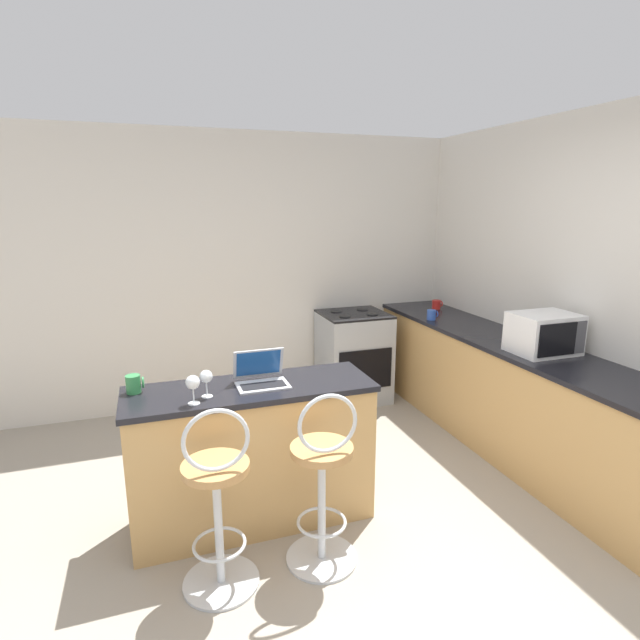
{
  "coord_description": "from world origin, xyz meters",
  "views": [
    {
      "loc": [
        -0.94,
        -2.03,
        1.95
      ],
      "look_at": [
        0.39,
        1.82,
        0.99
      ],
      "focal_mm": 28.0,
      "sensor_mm": 36.0,
      "label": 1
    }
  ],
  "objects": [
    {
      "name": "bar_stool_near",
      "position": [
        -0.7,
        0.24,
        0.48
      ],
      "size": [
        0.4,
        0.4,
        1.02
      ],
      "color": "silver",
      "rests_on": "ground_plane"
    },
    {
      "name": "microwave",
      "position": [
        1.72,
        0.72,
        1.04
      ],
      "size": [
        0.45,
        0.34,
        0.29
      ],
      "color": "white",
      "rests_on": "counter_right"
    },
    {
      "name": "ground_plane",
      "position": [
        0.0,
        0.0,
        0.0
      ],
      "size": [
        20.0,
        20.0,
        0.0
      ],
      "primitive_type": "plane",
      "color": "gray"
    },
    {
      "name": "bar_stool_far",
      "position": [
        -0.14,
        0.24,
        0.48
      ],
      "size": [
        0.4,
        0.4,
        1.02
      ],
      "color": "silver",
      "rests_on": "ground_plane"
    },
    {
      "name": "wine_glass_short",
      "position": [
        -0.76,
        0.58,
        1.01
      ],
      "size": [
        0.08,
        0.08,
        0.16
      ],
      "color": "silver",
      "rests_on": "breakfast_bar"
    },
    {
      "name": "stove_range",
      "position": [
        0.94,
        2.39,
        0.45
      ],
      "size": [
        0.64,
        0.61,
        0.9
      ],
      "color": "#9EA3A8",
      "rests_on": "ground_plane"
    },
    {
      "name": "mug_blue",
      "position": [
        1.52,
        1.9,
        0.94
      ],
      "size": [
        0.1,
        0.08,
        0.09
      ],
      "color": "#2D51AD",
      "rests_on": "counter_right"
    },
    {
      "name": "breakfast_bar",
      "position": [
        -0.42,
        0.74,
        0.45
      ],
      "size": [
        1.47,
        0.5,
        0.89
      ],
      "color": "tan",
      "rests_on": "ground_plane"
    },
    {
      "name": "wall_back",
      "position": [
        0.0,
        2.74,
        1.3
      ],
      "size": [
        12.0,
        0.06,
        2.6
      ],
      "color": "silver",
      "rests_on": "ground_plane"
    },
    {
      "name": "mug_red",
      "position": [
        1.82,
        2.31,
        0.94
      ],
      "size": [
        0.1,
        0.09,
        0.09
      ],
      "color": "red",
      "rests_on": "counter_right"
    },
    {
      "name": "laptop",
      "position": [
        -0.35,
        0.76,
        0.94
      ],
      "size": [
        0.31,
        0.24,
        0.2
      ],
      "color": "#B7BABF",
      "rests_on": "breakfast_bar"
    },
    {
      "name": "wine_glass_tall",
      "position": [
        -0.68,
        0.66,
        1.0
      ],
      "size": [
        0.07,
        0.07,
        0.16
      ],
      "color": "silver",
      "rests_on": "breakfast_bar"
    },
    {
      "name": "counter_right",
      "position": [
        1.72,
        1.11,
        0.45
      ],
      "size": [
        0.62,
        3.24,
        0.89
      ],
      "color": "tan",
      "rests_on": "ground_plane"
    },
    {
      "name": "mug_green",
      "position": [
        -1.07,
        0.86,
        0.94
      ],
      "size": [
        0.1,
        0.08,
        0.1
      ],
      "color": "#338447",
      "rests_on": "breakfast_bar"
    }
  ]
}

